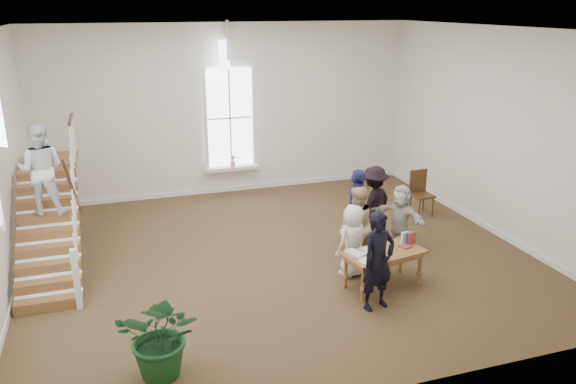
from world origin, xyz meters
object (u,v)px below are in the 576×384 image
object	(u,v)px
police_officer	(378,261)
side_chair	(420,190)
woman_cluster_c	(400,218)
floor_plant	(162,335)
person_yellow	(356,225)
elderly_woman	(353,241)
woman_cluster_b	(373,203)
woman_cluster_a	(357,211)
library_table	(382,256)

from	to	relation	value
police_officer	side_chair	distance (m)	4.81
woman_cluster_c	floor_plant	distance (m)	5.88
person_yellow	side_chair	distance (m)	3.30
elderly_woman	woman_cluster_b	xyz separation A→B (m)	(1.13, 1.43, 0.13)
police_officer	elderly_woman	world-z (taller)	police_officer
woman_cluster_a	woman_cluster_b	world-z (taller)	woman_cluster_a
library_table	woman_cluster_b	bearing A→B (deg)	57.24
elderly_woman	woman_cluster_a	distance (m)	1.13
woman_cluster_a	woman_cluster_c	xyz separation A→B (m)	(0.90, -0.20, -0.18)
elderly_woman	woman_cluster_b	bearing A→B (deg)	-149.14
library_table	police_officer	bearing A→B (deg)	-133.51
library_table	person_yellow	bearing A→B (deg)	79.61
woman_cluster_c	woman_cluster_b	bearing A→B (deg)	177.07
person_yellow	elderly_woman	bearing A→B (deg)	35.66
woman_cluster_c	floor_plant	size ratio (longest dim) A/B	1.13
woman_cluster_b	police_officer	bearing A→B (deg)	35.52
library_table	woman_cluster_a	world-z (taller)	woman_cluster_a
person_yellow	woman_cluster_a	xyz separation A→B (m)	(0.23, 0.48, 0.10)
floor_plant	side_chair	distance (m)	8.04
elderly_woman	floor_plant	size ratio (longest dim) A/B	1.13
police_officer	person_yellow	world-z (taller)	police_officer
library_table	woman_cluster_c	xyz separation A→B (m)	(1.12, 1.40, 0.10)
elderly_woman	floor_plant	bearing A→B (deg)	7.37
police_officer	floor_plant	world-z (taller)	police_officer
person_yellow	woman_cluster_b	world-z (taller)	woman_cluster_b
library_table	side_chair	xyz separation A→B (m)	(2.62, 3.10, 0.01)
elderly_woman	person_yellow	xyz separation A→B (m)	(0.30, 0.50, 0.09)
person_yellow	side_chair	world-z (taller)	person_yellow
person_yellow	woman_cluster_c	world-z (taller)	person_yellow
person_yellow	woman_cluster_c	distance (m)	1.17
woman_cluster_b	library_table	bearing A→B (deg)	38.26
woman_cluster_c	side_chair	bearing A→B (deg)	111.04
person_yellow	woman_cluster_a	size ratio (longest dim) A/B	0.89
police_officer	side_chair	xyz separation A→B (m)	(3.03, 3.74, -0.24)
floor_plant	woman_cluster_c	bearing A→B (deg)	28.32
person_yellow	side_chair	xyz separation A→B (m)	(2.63, 1.99, -0.16)
side_chair	floor_plant	bearing A→B (deg)	-150.71
woman_cluster_b	side_chair	xyz separation A→B (m)	(1.79, 1.05, -0.21)
police_officer	elderly_woman	xyz separation A→B (m)	(0.10, 1.25, -0.16)
police_officer	woman_cluster_b	size ratio (longest dim) A/B	1.04
library_table	woman_cluster_a	xyz separation A→B (m)	(0.22, 1.60, 0.28)
elderly_woman	police_officer	bearing A→B (deg)	64.61
police_officer	elderly_woman	bearing A→B (deg)	72.49
woman_cluster_a	library_table	bearing A→B (deg)	-167.65
police_officer	floor_plant	bearing A→B (deg)	178.78
floor_plant	library_table	bearing A→B (deg)	18.97
library_table	police_officer	distance (m)	0.80
elderly_woman	side_chair	bearing A→B (deg)	-160.47
woman_cluster_a	police_officer	bearing A→B (deg)	-175.48
woman_cluster_b	floor_plant	size ratio (longest dim) A/B	1.33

